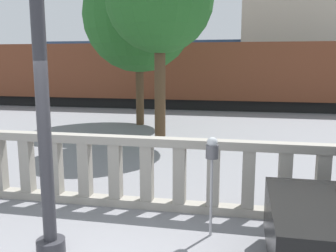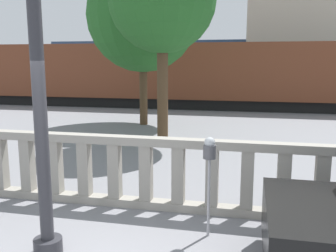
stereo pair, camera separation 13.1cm
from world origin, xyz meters
name	(u,v)px [view 2 (the right image)]	position (x,y,z in m)	size (l,w,h in m)	color
balustrade	(146,173)	(0.00, 2.96, 0.62)	(14.51, 0.24, 1.24)	gray
parking_meter	(209,156)	(1.16, 2.13, 1.18)	(0.18, 0.18, 1.46)	#99999E
train_near	(130,74)	(-4.91, 17.12, 1.77)	(29.47, 3.11, 3.98)	black
train_far	(193,66)	(-2.68, 25.33, 2.07)	(21.32, 2.89, 4.54)	black
tree_right	(143,16)	(-2.43, 11.17, 4.16)	(4.24, 4.24, 6.29)	#4C3823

